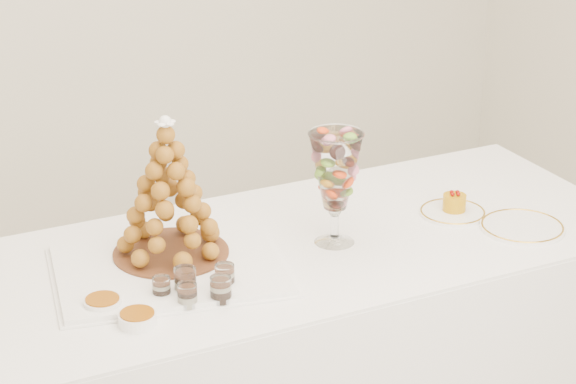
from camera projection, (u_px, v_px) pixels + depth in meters
buffet_table at (283, 368)px, 3.36m from camera, size 2.16×0.97×0.80m
lace_tray at (169, 270)px, 3.04m from camera, size 0.69×0.58×0.02m
macaron_vase at (336, 173)px, 3.15m from camera, size 0.15×0.15×0.33m
cake_plate at (453, 213)px, 3.41m from camera, size 0.20×0.20×0.01m
spare_plate at (522, 227)px, 3.31m from camera, size 0.25×0.25×0.01m
verrine_a at (161, 289)px, 2.90m from camera, size 0.06×0.06×0.06m
verrine_b at (185, 282)px, 2.92m from camera, size 0.07×0.07×0.08m
verrine_c at (225, 277)px, 2.95m from camera, size 0.07×0.07×0.07m
verrine_d at (187, 296)px, 2.85m from camera, size 0.05×0.05×0.07m
verrine_e at (221, 290)px, 2.88m from camera, size 0.06×0.06×0.08m
ramekin_back at (103, 305)px, 2.85m from camera, size 0.10×0.10×0.03m
ramekin_front at (137, 319)px, 2.78m from camera, size 0.10×0.10×0.03m
croquembouche at (168, 189)px, 3.04m from camera, size 0.32×0.32×0.40m
mousse_cake at (454, 202)px, 3.41m from camera, size 0.07×0.07×0.06m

